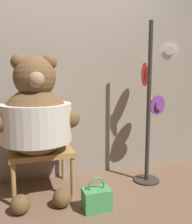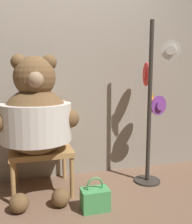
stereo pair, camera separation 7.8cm
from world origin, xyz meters
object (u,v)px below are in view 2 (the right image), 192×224
object	(u,v)px
handbag_on_ground	(95,199)
teddy_bear	(36,117)
hat_display_rack	(152,108)
chair	(40,141)

from	to	relation	value
handbag_on_ground	teddy_bear	bearing A→B (deg)	137.38
teddy_bear	handbag_on_ground	world-z (taller)	teddy_bear
teddy_bear	handbag_on_ground	xyz separation A→B (m)	(0.45, -0.42, -0.66)
hat_display_rack	handbag_on_ground	distance (m)	1.12
hat_display_rack	handbag_on_ground	xyz separation A→B (m)	(-0.75, -0.43, -0.71)
teddy_bear	handbag_on_ground	distance (m)	0.90
chair	teddy_bear	size ratio (longest dim) A/B	0.66
handbag_on_ground	hat_display_rack	bearing A→B (deg)	29.76
chair	teddy_bear	world-z (taller)	teddy_bear
chair	hat_display_rack	bearing A→B (deg)	-7.62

